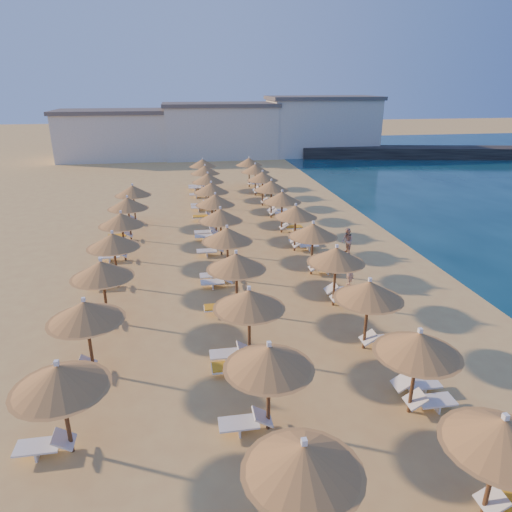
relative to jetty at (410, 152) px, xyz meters
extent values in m
plane|color=#D9B05F|center=(-27.60, -42.13, -0.75)|extent=(220.00, 220.00, 0.00)
cube|color=black|center=(0.00, 0.00, 0.00)|extent=(30.21, 9.66, 1.50)
cube|color=silver|center=(-40.20, 5.82, 2.25)|extent=(15.00, 8.00, 6.00)
cube|color=#59514C|center=(-40.20, 5.82, 5.50)|extent=(15.60, 8.48, 0.50)
cube|color=silver|center=(-26.01, 5.34, 2.65)|extent=(15.00, 8.00, 6.80)
cube|color=#59514C|center=(-26.01, 5.34, 6.30)|extent=(15.60, 8.48, 0.50)
cube|color=silver|center=(-11.31, 5.47, 3.05)|extent=(15.00, 8.00, 7.60)
cube|color=#59514C|center=(-11.31, 5.47, 7.10)|extent=(15.60, 8.48, 0.50)
cylinder|color=brown|center=(-25.07, -53.21, 0.46)|extent=(0.12, 0.12, 2.43)
cone|color=#9F632E|center=(-25.07, -53.21, 1.79)|extent=(2.48, 2.48, 0.73)
cone|color=#9F632E|center=(-25.07, -53.21, 1.49)|extent=(2.67, 2.67, 0.12)
cube|color=white|center=(-25.07, -53.21, 2.22)|extent=(0.12, 0.12, 0.14)
cylinder|color=brown|center=(-25.07, -49.41, 0.46)|extent=(0.12, 0.12, 2.43)
cone|color=#9F632E|center=(-25.07, -49.41, 1.79)|extent=(2.48, 2.48, 0.73)
cone|color=#9F632E|center=(-25.07, -49.41, 1.49)|extent=(2.67, 2.67, 0.12)
cube|color=white|center=(-25.07, -49.41, 2.22)|extent=(0.12, 0.12, 0.14)
cylinder|color=brown|center=(-25.07, -45.61, 0.46)|extent=(0.12, 0.12, 2.43)
cone|color=#9F632E|center=(-25.07, -45.61, 1.79)|extent=(2.48, 2.48, 0.73)
cone|color=#9F632E|center=(-25.07, -45.61, 1.49)|extent=(2.67, 2.67, 0.12)
cube|color=white|center=(-25.07, -45.61, 2.22)|extent=(0.12, 0.12, 0.14)
cylinder|color=brown|center=(-25.07, -41.81, 0.46)|extent=(0.12, 0.12, 2.43)
cone|color=#9F632E|center=(-25.07, -41.81, 1.79)|extent=(2.48, 2.48, 0.73)
cone|color=#9F632E|center=(-25.07, -41.81, 1.49)|extent=(2.67, 2.67, 0.12)
cube|color=white|center=(-25.07, -41.81, 2.22)|extent=(0.12, 0.12, 0.14)
cylinder|color=brown|center=(-25.07, -38.01, 0.46)|extent=(0.12, 0.12, 2.43)
cone|color=#9F632E|center=(-25.07, -38.01, 1.79)|extent=(2.48, 2.48, 0.73)
cone|color=#9F632E|center=(-25.07, -38.01, 1.49)|extent=(2.67, 2.67, 0.12)
cube|color=white|center=(-25.07, -38.01, 2.22)|extent=(0.12, 0.12, 0.14)
cylinder|color=brown|center=(-25.07, -34.21, 0.46)|extent=(0.12, 0.12, 2.43)
cone|color=#9F632E|center=(-25.07, -34.21, 1.79)|extent=(2.48, 2.48, 0.73)
cone|color=#9F632E|center=(-25.07, -34.21, 1.49)|extent=(2.67, 2.67, 0.12)
cube|color=white|center=(-25.07, -34.21, 2.22)|extent=(0.12, 0.12, 0.14)
cylinder|color=brown|center=(-25.07, -30.41, 0.46)|extent=(0.12, 0.12, 2.43)
cone|color=#9F632E|center=(-25.07, -30.41, 1.79)|extent=(2.48, 2.48, 0.73)
cone|color=#9F632E|center=(-25.07, -30.41, 1.49)|extent=(2.67, 2.67, 0.12)
cube|color=white|center=(-25.07, -30.41, 2.22)|extent=(0.12, 0.12, 0.14)
cylinder|color=brown|center=(-25.07, -26.61, 0.46)|extent=(0.12, 0.12, 2.43)
cone|color=#9F632E|center=(-25.07, -26.61, 1.79)|extent=(2.48, 2.48, 0.73)
cone|color=#9F632E|center=(-25.07, -26.61, 1.49)|extent=(2.67, 2.67, 0.12)
cube|color=white|center=(-25.07, -26.61, 2.22)|extent=(0.12, 0.12, 0.14)
cylinder|color=brown|center=(-25.07, -22.80, 0.46)|extent=(0.12, 0.12, 2.43)
cone|color=#9F632E|center=(-25.07, -22.80, 1.79)|extent=(2.48, 2.48, 0.73)
cone|color=#9F632E|center=(-25.07, -22.80, 1.49)|extent=(2.67, 2.67, 0.12)
cube|color=white|center=(-25.07, -22.80, 2.22)|extent=(0.12, 0.12, 0.14)
cylinder|color=brown|center=(-25.07, -19.00, 0.46)|extent=(0.12, 0.12, 2.43)
cone|color=#9F632E|center=(-25.07, -19.00, 1.79)|extent=(2.48, 2.48, 0.73)
cone|color=#9F632E|center=(-25.07, -19.00, 1.49)|extent=(2.67, 2.67, 0.12)
cube|color=white|center=(-25.07, -19.00, 2.22)|extent=(0.12, 0.12, 0.14)
cylinder|color=brown|center=(-25.07, -15.20, 0.46)|extent=(0.12, 0.12, 2.43)
cone|color=#9F632E|center=(-25.07, -15.20, 1.79)|extent=(2.48, 2.48, 0.73)
cone|color=#9F632E|center=(-25.07, -15.20, 1.49)|extent=(2.67, 2.67, 0.12)
cube|color=white|center=(-25.07, -15.20, 2.22)|extent=(0.12, 0.12, 0.14)
cylinder|color=brown|center=(-29.66, -53.21, 0.46)|extent=(0.12, 0.12, 2.43)
cone|color=#9F632E|center=(-29.66, -53.21, 1.79)|extent=(2.48, 2.48, 0.73)
cone|color=#9F632E|center=(-29.66, -53.21, 1.49)|extent=(2.67, 2.67, 0.12)
cube|color=white|center=(-29.66, -53.21, 2.22)|extent=(0.12, 0.12, 0.14)
cylinder|color=brown|center=(-29.66, -49.41, 0.46)|extent=(0.12, 0.12, 2.43)
cone|color=#9F632E|center=(-29.66, -49.41, 1.79)|extent=(2.48, 2.48, 0.73)
cone|color=#9F632E|center=(-29.66, -49.41, 1.49)|extent=(2.67, 2.67, 0.12)
cube|color=white|center=(-29.66, -49.41, 2.22)|extent=(0.12, 0.12, 0.14)
cylinder|color=brown|center=(-29.66, -45.61, 0.46)|extent=(0.12, 0.12, 2.43)
cone|color=#9F632E|center=(-29.66, -45.61, 1.79)|extent=(2.48, 2.48, 0.73)
cone|color=#9F632E|center=(-29.66, -45.61, 1.49)|extent=(2.67, 2.67, 0.12)
cube|color=white|center=(-29.66, -45.61, 2.22)|extent=(0.12, 0.12, 0.14)
cylinder|color=brown|center=(-29.66, -41.81, 0.46)|extent=(0.12, 0.12, 2.43)
cone|color=#9F632E|center=(-29.66, -41.81, 1.79)|extent=(2.48, 2.48, 0.73)
cone|color=#9F632E|center=(-29.66, -41.81, 1.49)|extent=(2.67, 2.67, 0.12)
cube|color=white|center=(-29.66, -41.81, 2.22)|extent=(0.12, 0.12, 0.14)
cylinder|color=brown|center=(-29.66, -38.01, 0.46)|extent=(0.12, 0.12, 2.43)
cone|color=#9F632E|center=(-29.66, -38.01, 1.79)|extent=(2.48, 2.48, 0.73)
cone|color=#9F632E|center=(-29.66, -38.01, 1.49)|extent=(2.67, 2.67, 0.12)
cube|color=white|center=(-29.66, -38.01, 2.22)|extent=(0.12, 0.12, 0.14)
cylinder|color=brown|center=(-29.66, -34.21, 0.46)|extent=(0.12, 0.12, 2.43)
cone|color=#9F632E|center=(-29.66, -34.21, 1.79)|extent=(2.48, 2.48, 0.73)
cone|color=#9F632E|center=(-29.66, -34.21, 1.49)|extent=(2.67, 2.67, 0.12)
cube|color=white|center=(-29.66, -34.21, 2.22)|extent=(0.12, 0.12, 0.14)
cylinder|color=brown|center=(-29.66, -30.41, 0.46)|extent=(0.12, 0.12, 2.43)
cone|color=#9F632E|center=(-29.66, -30.41, 1.79)|extent=(2.48, 2.48, 0.73)
cone|color=#9F632E|center=(-29.66, -30.41, 1.49)|extent=(2.67, 2.67, 0.12)
cube|color=white|center=(-29.66, -30.41, 2.22)|extent=(0.12, 0.12, 0.14)
cylinder|color=brown|center=(-29.66, -26.61, 0.46)|extent=(0.12, 0.12, 2.43)
cone|color=#9F632E|center=(-29.66, -26.61, 1.79)|extent=(2.48, 2.48, 0.73)
cone|color=#9F632E|center=(-29.66, -26.61, 1.49)|extent=(2.67, 2.67, 0.12)
cube|color=white|center=(-29.66, -26.61, 2.22)|extent=(0.12, 0.12, 0.14)
cylinder|color=brown|center=(-29.66, -22.80, 0.46)|extent=(0.12, 0.12, 2.43)
cone|color=#9F632E|center=(-29.66, -22.80, 1.79)|extent=(2.48, 2.48, 0.73)
cone|color=#9F632E|center=(-29.66, -22.80, 1.49)|extent=(2.67, 2.67, 0.12)
cube|color=white|center=(-29.66, -22.80, 2.22)|extent=(0.12, 0.12, 0.14)
cylinder|color=brown|center=(-29.66, -19.00, 0.46)|extent=(0.12, 0.12, 2.43)
cone|color=#9F632E|center=(-29.66, -19.00, 1.79)|extent=(2.48, 2.48, 0.73)
cone|color=#9F632E|center=(-29.66, -19.00, 1.49)|extent=(2.67, 2.67, 0.12)
cube|color=white|center=(-29.66, -19.00, 2.22)|extent=(0.12, 0.12, 0.14)
cylinder|color=brown|center=(-29.66, -15.20, 0.46)|extent=(0.12, 0.12, 2.43)
cone|color=#9F632E|center=(-29.66, -15.20, 1.79)|extent=(2.48, 2.48, 0.73)
cone|color=#9F632E|center=(-29.66, -15.20, 1.49)|extent=(2.67, 2.67, 0.12)
cube|color=white|center=(-29.66, -15.20, 2.22)|extent=(0.12, 0.12, 0.14)
cylinder|color=brown|center=(-35.36, -49.41, 0.46)|extent=(0.12, 0.12, 2.43)
cone|color=#9F632E|center=(-35.36, -49.41, 1.79)|extent=(2.48, 2.48, 0.73)
cone|color=#9F632E|center=(-35.36, -49.41, 1.49)|extent=(2.67, 2.67, 0.12)
cube|color=white|center=(-35.36, -49.41, 2.22)|extent=(0.12, 0.12, 0.14)
cylinder|color=brown|center=(-35.36, -45.61, 0.46)|extent=(0.12, 0.12, 2.43)
cone|color=#9F632E|center=(-35.36, -45.61, 1.79)|extent=(2.48, 2.48, 0.73)
cone|color=#9F632E|center=(-35.36, -45.61, 1.49)|extent=(2.67, 2.67, 0.12)
cube|color=white|center=(-35.36, -45.61, 2.22)|extent=(0.12, 0.12, 0.14)
cylinder|color=brown|center=(-35.36, -41.81, 0.46)|extent=(0.12, 0.12, 2.43)
cone|color=#9F632E|center=(-35.36, -41.81, 1.79)|extent=(2.48, 2.48, 0.73)
cone|color=#9F632E|center=(-35.36, -41.81, 1.49)|extent=(2.67, 2.67, 0.12)
cube|color=white|center=(-35.36, -41.81, 2.22)|extent=(0.12, 0.12, 0.14)
cylinder|color=brown|center=(-35.36, -38.01, 0.46)|extent=(0.12, 0.12, 2.43)
cone|color=#9F632E|center=(-35.36, -38.01, 1.79)|extent=(2.48, 2.48, 0.73)
cone|color=#9F632E|center=(-35.36, -38.01, 1.49)|extent=(2.67, 2.67, 0.12)
cube|color=white|center=(-35.36, -38.01, 2.22)|extent=(0.12, 0.12, 0.14)
cylinder|color=brown|center=(-35.36, -34.21, 0.46)|extent=(0.12, 0.12, 2.43)
cone|color=#9F632E|center=(-35.36, -34.21, 1.79)|extent=(2.48, 2.48, 0.73)
cone|color=#9F632E|center=(-35.36, -34.21, 1.49)|extent=(2.67, 2.67, 0.12)
cube|color=white|center=(-35.36, -34.21, 2.22)|extent=(0.12, 0.12, 0.14)
cylinder|color=brown|center=(-35.36, -30.41, 0.46)|extent=(0.12, 0.12, 2.43)
cone|color=#9F632E|center=(-35.36, -30.41, 1.79)|extent=(2.48, 2.48, 0.73)
cone|color=#9F632E|center=(-35.36, -30.41, 1.49)|extent=(2.67, 2.67, 0.12)
cube|color=white|center=(-35.36, -30.41, 2.22)|extent=(0.12, 0.12, 0.14)
cylinder|color=brown|center=(-35.36, -26.61, 0.46)|extent=(0.12, 0.12, 2.43)
cone|color=#9F632E|center=(-35.36, -26.61, 1.79)|extent=(2.48, 2.48, 0.73)
cone|color=#9F632E|center=(-35.36, -26.61, 1.49)|extent=(2.67, 2.67, 0.12)
cube|color=white|center=(-35.36, -26.61, 2.22)|extent=(0.12, 0.12, 0.14)
cube|color=white|center=(-24.89, -53.21, -0.29)|extent=(0.58, 0.66, 0.40)
cube|color=white|center=(-24.17, -49.41, -0.43)|extent=(1.21, 0.66, 0.06)
cube|color=white|center=(-24.17, -49.41, -0.59)|extent=(0.06, 0.59, 0.32)
cube|color=white|center=(-24.89, -49.41, -0.29)|extent=(0.58, 0.66, 0.40)
cube|color=white|center=(-24.17, -48.51, -0.43)|extent=(1.21, 0.66, 0.06)
cube|color=white|center=(-24.17, -48.51, -0.59)|extent=(0.06, 0.59, 0.32)
cube|color=white|center=(-24.89, -48.51, -0.29)|extent=(0.58, 0.66, 0.40)
cube|color=white|center=(-30.56, -49.41, -0.43)|extent=(1.21, 0.66, 0.06)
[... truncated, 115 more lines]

